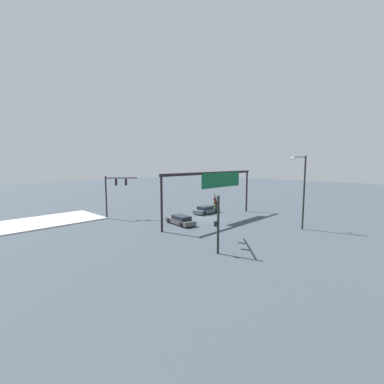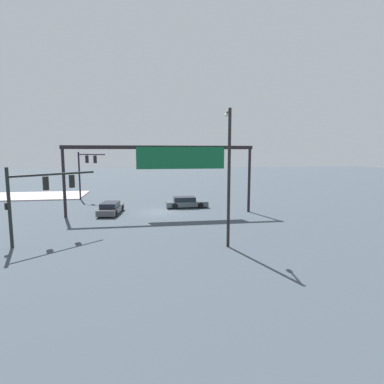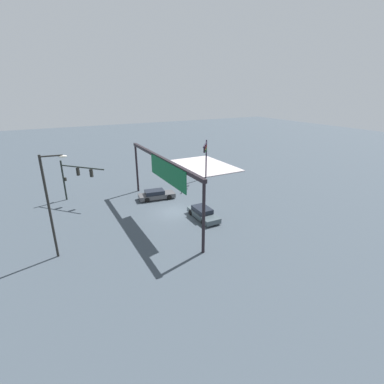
{
  "view_description": "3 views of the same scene",
  "coord_description": "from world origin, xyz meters",
  "px_view_note": "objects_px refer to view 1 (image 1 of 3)",
  "views": [
    {
      "loc": [
        28.09,
        24.73,
        8.11
      ],
      "look_at": [
        1.1,
        -1.32,
        3.83
      ],
      "focal_mm": 24.51,
      "sensor_mm": 36.0,
      "label": 1
    },
    {
      "loc": [
        1.87,
        32.06,
        6.2
      ],
      "look_at": [
        -2.94,
        2.32,
        2.3
      ],
      "focal_mm": 29.33,
      "sensor_mm": 36.0,
      "label": 2
    },
    {
      "loc": [
        -27.44,
        12.47,
        13.55
      ],
      "look_at": [
        1.24,
        -2.98,
        1.58
      ],
      "focal_mm": 26.27,
      "sensor_mm": 36.0,
      "label": 3
    }
  ],
  "objects_px": {
    "traffic_signal_near_corner": "(114,189)",
    "streetlamp_curved_arm": "(303,188)",
    "traffic_signal_opposite_side": "(217,211)",
    "sedan_car_waiting_far": "(181,220)",
    "sedan_car_approaching": "(206,210)"
  },
  "relations": [
    {
      "from": "traffic_signal_near_corner",
      "to": "streetlamp_curved_arm",
      "type": "relative_size",
      "value": 0.69
    },
    {
      "from": "streetlamp_curved_arm",
      "to": "sedan_car_approaching",
      "type": "relative_size",
      "value": 1.94
    },
    {
      "from": "sedan_car_approaching",
      "to": "traffic_signal_opposite_side",
      "type": "bearing_deg",
      "value": -135.45
    },
    {
      "from": "streetlamp_curved_arm",
      "to": "sedan_car_waiting_far",
      "type": "bearing_deg",
      "value": 43.17
    },
    {
      "from": "traffic_signal_opposite_side",
      "to": "sedan_car_approaching",
      "type": "height_order",
      "value": "traffic_signal_opposite_side"
    },
    {
      "from": "sedan_car_approaching",
      "to": "sedan_car_waiting_far",
      "type": "height_order",
      "value": "same"
    },
    {
      "from": "traffic_signal_opposite_side",
      "to": "streetlamp_curved_arm",
      "type": "height_order",
      "value": "streetlamp_curved_arm"
    },
    {
      "from": "traffic_signal_near_corner",
      "to": "sedan_car_approaching",
      "type": "relative_size",
      "value": 1.34
    },
    {
      "from": "traffic_signal_opposite_side",
      "to": "sedan_car_waiting_far",
      "type": "xyz_separation_m",
      "value": [
        -3.95,
        -9.14,
        -2.98
      ]
    },
    {
      "from": "traffic_signal_near_corner",
      "to": "sedan_car_waiting_far",
      "type": "distance_m",
      "value": 11.21
    },
    {
      "from": "traffic_signal_near_corner",
      "to": "streetlamp_curved_arm",
      "type": "bearing_deg",
      "value": -23.48
    },
    {
      "from": "traffic_signal_opposite_side",
      "to": "sedan_car_approaching",
      "type": "relative_size",
      "value": 1.14
    },
    {
      "from": "traffic_signal_opposite_side",
      "to": "sedan_car_waiting_far",
      "type": "height_order",
      "value": "traffic_signal_opposite_side"
    },
    {
      "from": "traffic_signal_near_corner",
      "to": "streetlamp_curved_arm",
      "type": "height_order",
      "value": "streetlamp_curved_arm"
    },
    {
      "from": "streetlamp_curved_arm",
      "to": "sedan_car_approaching",
      "type": "height_order",
      "value": "streetlamp_curved_arm"
    }
  ]
}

